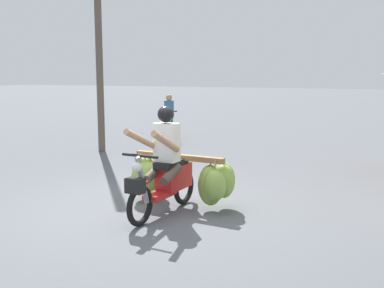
{
  "coord_description": "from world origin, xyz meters",
  "views": [
    {
      "loc": [
        3.34,
        -5.8,
        2.04
      ],
      "look_at": [
        0.27,
        0.95,
        0.9
      ],
      "focal_mm": 43.08,
      "sensor_mm": 36.0,
      "label": 1
    }
  ],
  "objects": [
    {
      "name": "ground_plane",
      "position": [
        0.0,
        0.0,
        0.0
      ],
      "size": [
        120.0,
        120.0,
        0.0
      ],
      "primitive_type": "plane",
      "color": "#56595E"
    },
    {
      "name": "motorbike_distant_ahead_left",
      "position": [
        -3.24,
        6.95,
        0.57
      ],
      "size": [
        0.85,
        1.49,
        1.4
      ],
      "color": "black",
      "rests_on": "ground"
    },
    {
      "name": "motorbike_main_loaded",
      "position": [
        0.24,
        0.34,
        0.5
      ],
      "size": [
        1.81,
        1.86,
        1.58
      ],
      "color": "black",
      "rests_on": "ground"
    },
    {
      "name": "utility_pole",
      "position": [
        -3.8,
        4.14,
        3.07
      ],
      "size": [
        0.18,
        0.18,
        6.14
      ],
      "primitive_type": "cylinder",
      "color": "brown",
      "rests_on": "ground"
    }
  ]
}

